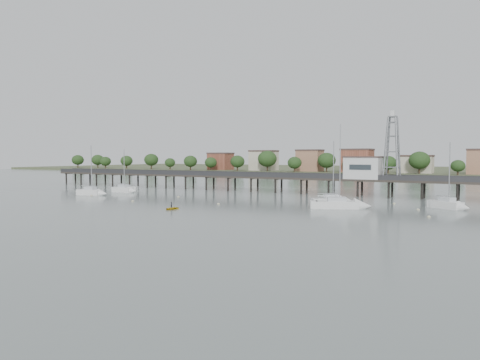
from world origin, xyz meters
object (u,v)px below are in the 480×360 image
object	(u,v)px
sailboat_c	(337,202)
yellow_dinghy	(171,209)
sailboat_b	(126,190)
lattice_tower	(392,148)
pier	(266,177)
white_tender	(131,188)
sailboat_a	(94,193)
sailboat_e	(452,206)
sailboat_d	(347,205)

from	to	relation	value
sailboat_c	yellow_dinghy	world-z (taller)	sailboat_c
sailboat_c	sailboat_b	bearing A→B (deg)	139.91
lattice_tower	sailboat_c	size ratio (longest dim) A/B	1.20
lattice_tower	pier	bearing A→B (deg)	-180.00
pier	sailboat_c	distance (m)	34.02
lattice_tower	white_tender	world-z (taller)	lattice_tower
sailboat_a	sailboat_e	bearing A→B (deg)	-0.36
pier	yellow_dinghy	size ratio (longest dim) A/B	51.67
sailboat_b	sailboat_e	world-z (taller)	sailboat_e
pier	sailboat_d	size ratio (longest dim) A/B	9.36
sailboat_a	sailboat_e	world-z (taller)	sailboat_a
sailboat_d	yellow_dinghy	distance (m)	31.16
lattice_tower	white_tender	size ratio (longest dim) A/B	3.83
pier	sailboat_d	bearing A→B (deg)	-42.63
white_tender	sailboat_d	bearing A→B (deg)	-27.46
sailboat_c	white_tender	distance (m)	63.26
sailboat_d	sailboat_b	bearing A→B (deg)	148.99
sailboat_d	yellow_dinghy	world-z (taller)	sailboat_d
lattice_tower	sailboat_e	xyz separation A→B (m)	(14.21, -18.81, -10.45)
pier	sailboat_b	distance (m)	36.11
yellow_dinghy	white_tender	bearing A→B (deg)	146.28
sailboat_c	yellow_dinghy	bearing A→B (deg)	-174.20
sailboat_e	yellow_dinghy	world-z (taller)	sailboat_e
sailboat_e	white_tender	distance (m)	82.55
sailboat_d	sailboat_c	xyz separation A→B (m)	(-3.31, 4.93, 0.01)
lattice_tower	sailboat_d	world-z (taller)	lattice_tower
sailboat_d	yellow_dinghy	xyz separation A→B (m)	(-26.40, -16.54, -0.63)
sailboat_b	white_tender	distance (m)	9.96
sailboat_b	yellow_dinghy	distance (m)	41.29
lattice_tower	sailboat_e	bearing A→B (deg)	-52.94
lattice_tower	sailboat_e	distance (m)	25.79
lattice_tower	sailboat_a	xyz separation A→B (m)	(-62.93, -28.92, -10.45)
sailboat_a	lattice_tower	bearing A→B (deg)	16.86
sailboat_b	yellow_dinghy	xyz separation A→B (m)	(33.32, -24.39, -0.65)
sailboat_b	sailboat_c	world-z (taller)	sailboat_c
pier	lattice_tower	size ratio (longest dim) A/B	9.68
lattice_tower	white_tender	xyz separation A→B (m)	(-67.97, -10.98, -10.65)
white_tender	sailboat_b	bearing A→B (deg)	-67.44
pier	sailboat_b	world-z (taller)	sailboat_b
sailboat_d	sailboat_e	bearing A→B (deg)	2.36
sailboat_b	pier	bearing A→B (deg)	31.83
sailboat_a	white_tender	distance (m)	18.64
lattice_tower	sailboat_d	bearing A→B (deg)	-94.99
sailboat_a	yellow_dinghy	size ratio (longest dim) A/B	4.31
white_tender	lattice_tower	bearing A→B (deg)	-4.70
sailboat_d	sailboat_e	world-z (taller)	sailboat_d
lattice_tower	sailboat_a	size ratio (longest dim) A/B	1.24
pier	sailboat_b	xyz separation A→B (m)	(-30.55, -18.99, -3.14)
sailboat_d	white_tender	size ratio (longest dim) A/B	3.96
lattice_tower	white_tender	bearing A→B (deg)	-170.83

